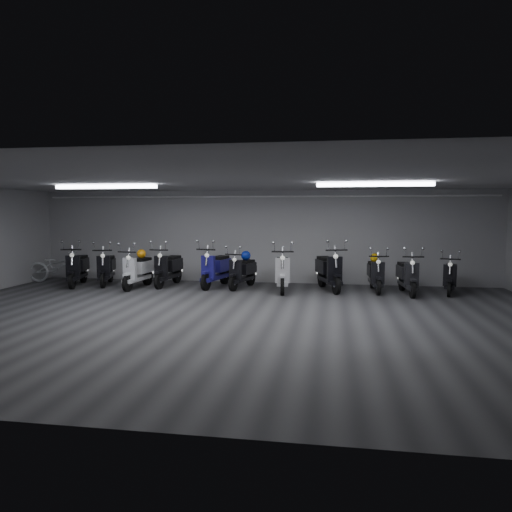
% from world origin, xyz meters
% --- Properties ---
extents(floor, '(14.00, 10.00, 0.01)m').
position_xyz_m(floor, '(0.00, 0.00, -0.01)').
color(floor, '#353537').
rests_on(floor, ground).
extents(ceiling, '(14.00, 10.00, 0.01)m').
position_xyz_m(ceiling, '(0.00, 0.00, 2.80)').
color(ceiling, gray).
rests_on(ceiling, ground).
extents(back_wall, '(14.00, 0.01, 2.80)m').
position_xyz_m(back_wall, '(0.00, 5.00, 1.40)').
color(back_wall, '#9B9B9D').
rests_on(back_wall, ground).
extents(front_wall, '(14.00, 0.01, 2.80)m').
position_xyz_m(front_wall, '(0.00, -5.00, 1.40)').
color(front_wall, '#9B9B9D').
rests_on(front_wall, ground).
extents(fluor_strip_left, '(2.40, 0.18, 0.08)m').
position_xyz_m(fluor_strip_left, '(-3.00, 1.00, 2.74)').
color(fluor_strip_left, white).
rests_on(fluor_strip_left, ceiling).
extents(fluor_strip_right, '(2.40, 0.18, 0.08)m').
position_xyz_m(fluor_strip_right, '(3.00, 1.00, 2.74)').
color(fluor_strip_right, white).
rests_on(fluor_strip_right, ceiling).
extents(conduit, '(13.60, 0.05, 0.05)m').
position_xyz_m(conduit, '(0.00, 4.92, 2.62)').
color(conduit, white).
rests_on(conduit, back_wall).
extents(scooter_0, '(1.08, 1.96, 1.38)m').
position_xyz_m(scooter_0, '(-5.18, 3.46, 0.69)').
color(scooter_0, black).
rests_on(scooter_0, floor).
extents(scooter_1, '(1.08, 1.89, 1.34)m').
position_xyz_m(scooter_1, '(-4.43, 3.74, 0.67)').
color(scooter_1, black).
rests_on(scooter_1, floor).
extents(scooter_2, '(0.73, 1.84, 1.34)m').
position_xyz_m(scooter_2, '(-3.28, 3.33, 0.67)').
color(scooter_2, silver).
rests_on(scooter_2, floor).
extents(scooter_3, '(0.78, 1.89, 1.37)m').
position_xyz_m(scooter_3, '(-2.56, 3.85, 0.69)').
color(scooter_3, black).
rests_on(scooter_3, floor).
extents(scooter_4, '(0.99, 1.98, 1.41)m').
position_xyz_m(scooter_4, '(-1.14, 3.85, 0.70)').
color(scooter_4, navy).
rests_on(scooter_4, floor).
extents(scooter_5, '(0.99, 1.76, 1.25)m').
position_xyz_m(scooter_5, '(-0.36, 3.81, 0.62)').
color(scooter_5, black).
rests_on(scooter_5, floor).
extents(scooter_6, '(0.82, 1.95, 1.41)m').
position_xyz_m(scooter_6, '(0.83, 3.45, 0.71)').
color(scooter_6, silver).
rests_on(scooter_6, floor).
extents(scooter_7, '(1.22, 2.06, 1.45)m').
position_xyz_m(scooter_7, '(2.07, 3.78, 0.73)').
color(scooter_7, black).
rests_on(scooter_7, floor).
extents(scooter_8, '(0.64, 1.72, 1.26)m').
position_xyz_m(scooter_8, '(3.32, 3.79, 0.63)').
color(scooter_8, black).
rests_on(scooter_8, floor).
extents(scooter_9, '(0.72, 1.78, 1.30)m').
position_xyz_m(scooter_9, '(4.11, 3.49, 0.65)').
color(scooter_9, black).
rests_on(scooter_9, floor).
extents(bicycle, '(1.89, 0.86, 1.18)m').
position_xyz_m(bicycle, '(-6.17, 4.05, 0.59)').
color(bicycle, white).
rests_on(bicycle, floor).
extents(scooter_10, '(0.94, 1.71, 1.21)m').
position_xyz_m(scooter_10, '(5.24, 3.77, 0.60)').
color(scooter_10, black).
rests_on(scooter_10, floor).
extents(helmet_0, '(0.27, 0.27, 0.27)m').
position_xyz_m(helmet_0, '(-0.29, 4.04, 0.91)').
color(helmet_0, '#0E239D').
rests_on(helmet_0, scooter_5).
extents(helmet_1, '(0.26, 0.26, 0.26)m').
position_xyz_m(helmet_1, '(-3.26, 3.58, 0.96)').
color(helmet_1, orange).
rests_on(helmet_1, scooter_2).
extents(helmet_2, '(0.25, 0.25, 0.25)m').
position_xyz_m(helmet_2, '(3.31, 4.03, 0.91)').
color(helmet_2, '#C6900B').
rests_on(helmet_2, scooter_8).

